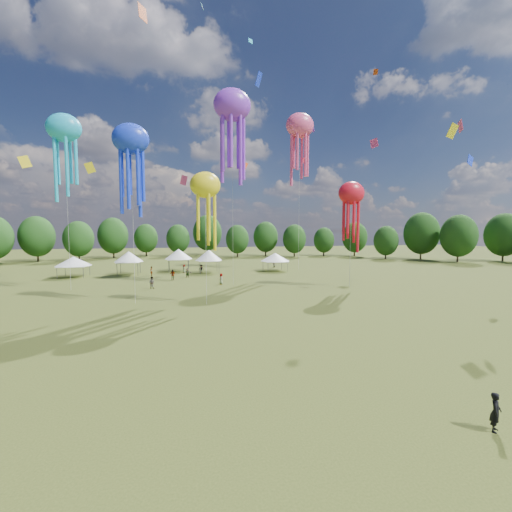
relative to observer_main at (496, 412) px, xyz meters
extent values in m
plane|color=#384416|center=(-8.51, 0.61, -0.79)|extent=(300.00, 300.00, 0.00)
imported|color=black|center=(0.00, 0.00, 0.00)|extent=(0.69, 0.65, 1.58)
imported|color=gray|center=(-16.29, 36.86, 0.06)|extent=(1.00, 0.89, 1.71)
imported|color=gray|center=(-11.76, 53.71, 0.00)|extent=(0.78, 0.92, 1.59)
imported|color=gray|center=(7.55, 58.60, 0.11)|extent=(1.06, 1.11, 1.81)
imported|color=gray|center=(-8.51, 52.84, -0.01)|extent=(1.06, 0.67, 1.56)
imported|color=gray|center=(-13.67, 44.47, 0.07)|extent=(1.03, 0.46, 1.72)
imported|color=gray|center=(-11.23, 47.02, 0.02)|extent=(1.56, 0.74, 1.61)
imported|color=gray|center=(-17.52, 50.46, 0.05)|extent=(0.55, 0.70, 1.69)
imported|color=gray|center=(-6.42, 38.45, 0.03)|extent=(0.54, 0.82, 1.65)
cylinder|color=#47474C|center=(-32.58, 49.93, 0.15)|extent=(0.08, 0.08, 1.89)
cylinder|color=#47474C|center=(-32.58, 53.97, 0.15)|extent=(0.08, 0.08, 1.89)
cylinder|color=#47474C|center=(-28.54, 49.93, 0.15)|extent=(0.08, 0.08, 1.89)
cylinder|color=#47474C|center=(-28.54, 53.97, 0.15)|extent=(0.08, 0.08, 1.89)
cube|color=white|center=(-30.56, 51.95, 1.14)|extent=(4.44, 4.44, 0.10)
cone|color=white|center=(-30.56, 51.95, 2.00)|extent=(5.77, 5.77, 1.62)
cylinder|color=#47474C|center=(-23.47, 51.65, 0.34)|extent=(0.08, 0.08, 2.27)
cylinder|color=#47474C|center=(-23.47, 55.17, 0.34)|extent=(0.08, 0.08, 2.27)
cylinder|color=#47474C|center=(-19.95, 51.65, 0.34)|extent=(0.08, 0.08, 2.27)
cylinder|color=#47474C|center=(-19.95, 55.17, 0.34)|extent=(0.08, 0.08, 2.27)
cube|color=white|center=(-21.71, 53.41, 1.53)|extent=(3.92, 3.92, 0.10)
cone|color=white|center=(-21.71, 53.41, 2.55)|extent=(5.10, 5.10, 1.94)
cylinder|color=#47474C|center=(-14.65, 54.66, 0.38)|extent=(0.08, 0.08, 2.34)
cylinder|color=#47474C|center=(-14.65, 58.41, 0.38)|extent=(0.08, 0.08, 2.34)
cylinder|color=#47474C|center=(-10.90, 54.66, 0.38)|extent=(0.08, 0.08, 2.34)
cylinder|color=#47474C|center=(-10.90, 58.41, 0.38)|extent=(0.08, 0.08, 2.34)
cube|color=white|center=(-12.78, 56.54, 1.60)|extent=(4.15, 4.15, 0.10)
cone|color=white|center=(-12.78, 56.54, 2.66)|extent=(5.39, 5.39, 2.01)
cylinder|color=#47474C|center=(-8.86, 50.42, 0.38)|extent=(0.08, 0.08, 2.35)
cylinder|color=#47474C|center=(-8.86, 53.90, 0.38)|extent=(0.08, 0.08, 2.35)
cylinder|color=#47474C|center=(-5.38, 50.42, 0.38)|extent=(0.08, 0.08, 2.35)
cylinder|color=#47474C|center=(-5.38, 53.90, 0.38)|extent=(0.08, 0.08, 2.35)
cube|color=white|center=(-7.12, 52.16, 1.60)|extent=(3.88, 3.88, 0.10)
cone|color=white|center=(-7.12, 52.16, 2.66)|extent=(5.04, 5.04, 2.01)
cylinder|color=#47474C|center=(4.14, 50.46, 0.16)|extent=(0.08, 0.08, 1.91)
cylinder|color=#47474C|center=(4.14, 54.48, 0.16)|extent=(0.08, 0.08, 1.91)
cylinder|color=#47474C|center=(8.16, 50.46, 0.16)|extent=(0.08, 0.08, 1.91)
cylinder|color=#47474C|center=(8.16, 54.48, 0.16)|extent=(0.08, 0.08, 1.91)
cube|color=white|center=(6.15, 52.47, 1.17)|extent=(4.42, 4.42, 0.10)
cone|color=white|center=(6.15, 52.47, 2.03)|extent=(5.75, 5.75, 1.64)
ellipsoid|color=#1A38ED|center=(-17.26, 27.63, 17.06)|extent=(3.85, 2.69, 3.27)
cylinder|color=beige|center=(-17.26, 27.63, 8.13)|extent=(0.03, 0.03, 17.85)
ellipsoid|color=#8E32E0|center=(-4.80, 37.08, 25.09)|extent=(5.36, 3.75, 4.56)
cylinder|color=beige|center=(-4.80, 37.08, 12.15)|extent=(0.03, 0.03, 25.88)
ellipsoid|color=red|center=(11.22, 31.85, 12.54)|extent=(3.80, 2.66, 3.23)
cylinder|color=beige|center=(11.22, 31.85, 5.87)|extent=(0.03, 0.03, 13.33)
ellipsoid|color=#1BB9EC|center=(-26.96, 38.27, 20.75)|extent=(4.34, 3.04, 3.69)
cylinder|color=beige|center=(-26.96, 38.27, 9.98)|extent=(0.03, 0.03, 21.54)
ellipsoid|color=yellow|center=(-9.57, 25.46, 12.15)|extent=(3.27, 2.29, 2.78)
cylinder|color=beige|center=(-9.57, 25.46, 5.68)|extent=(0.03, 0.03, 12.95)
ellipsoid|color=#F64885|center=(11.21, 52.63, 28.19)|extent=(5.68, 3.97, 4.83)
cylinder|color=beige|center=(11.21, 52.63, 13.70)|extent=(0.03, 0.03, 28.98)
cube|color=#1BB9EC|center=(-1.89, 38.22, 34.76)|extent=(0.69, 0.59, 0.93)
cube|color=#F64885|center=(-11.41, 67.15, 18.84)|extent=(1.80, 1.42, 2.56)
cube|color=#8E32E0|center=(18.45, 63.06, 30.91)|extent=(0.39, 0.85, 1.04)
cube|color=#E0480E|center=(-2.76, 39.12, 17.15)|extent=(1.43, 0.73, 1.44)
cube|color=yellow|center=(17.91, 21.66, 18.50)|extent=(1.49, 0.77, 1.63)
cube|color=#1BB9EC|center=(-7.77, 52.45, 47.78)|extent=(0.61, 1.01, 1.04)
cube|color=#F64885|center=(19.96, 22.69, 19.51)|extent=(0.46, 1.20, 1.47)
cube|color=#E0480E|center=(-16.67, 37.68, 36.18)|extent=(1.12, 1.50, 2.08)
cube|color=yellow|center=(-30.47, 64.65, 20.37)|extent=(2.22, 0.62, 2.52)
cube|color=#1A38ED|center=(0.48, 42.97, 31.71)|extent=(1.43, 2.08, 2.28)
cube|color=#F64885|center=(29.77, 55.64, 26.61)|extent=(1.12, 1.83, 2.39)
cube|color=red|center=(18.58, 68.62, 25.02)|extent=(1.55, 0.44, 1.78)
cube|color=#E0480E|center=(17.33, 36.31, 31.58)|extent=(0.59, 0.50, 0.92)
cube|color=yellow|center=(-40.47, 59.88, 20.15)|extent=(2.21, 0.83, 2.62)
cube|color=#7EC01F|center=(-8.52, 43.28, 13.15)|extent=(1.01, 0.99, 1.24)
cube|color=#1A38ED|center=(27.83, 28.73, 17.19)|extent=(1.57, 0.57, 1.82)
cylinder|color=#38281C|center=(-49.20, 86.10, 0.91)|extent=(0.44, 0.44, 3.41)
ellipsoid|color=#1C4115|center=(-49.20, 86.10, 5.82)|extent=(8.53, 8.53, 10.66)
cylinder|color=#38281C|center=(-39.11, 85.63, 0.74)|extent=(0.44, 0.44, 3.07)
ellipsoid|color=#1C4115|center=(-39.11, 85.63, 5.15)|extent=(7.66, 7.66, 9.58)
cylinder|color=#38281C|center=(-32.02, 93.95, 0.93)|extent=(0.44, 0.44, 3.43)
ellipsoid|color=#1C4115|center=(-32.02, 93.95, 5.86)|extent=(8.58, 8.58, 10.73)
cylinder|color=#38281C|center=(-23.27, 99.57, 0.68)|extent=(0.44, 0.44, 2.95)
ellipsoid|color=#1C4115|center=(-23.27, 99.57, 4.92)|extent=(7.37, 7.37, 9.21)
cylinder|color=#38281C|center=(-13.21, 95.67, 0.65)|extent=(0.44, 0.44, 2.89)
ellipsoid|color=#1C4115|center=(-13.21, 95.67, 4.81)|extent=(7.23, 7.23, 9.04)
cylinder|color=#38281C|center=(-3.60, 100.10, 1.13)|extent=(0.44, 0.44, 3.84)
ellipsoid|color=#1C4115|center=(-3.60, 100.10, 6.65)|extent=(9.60, 9.60, 11.99)
cylinder|color=#38281C|center=(4.68, 89.05, 0.63)|extent=(0.44, 0.44, 2.84)
ellipsoid|color=#1C4115|center=(4.68, 89.05, 4.72)|extent=(7.11, 7.11, 8.89)
cylinder|color=#38281C|center=(14.42, 91.65, 0.79)|extent=(0.44, 0.44, 3.16)
ellipsoid|color=#1C4115|center=(14.42, 91.65, 5.34)|extent=(7.91, 7.91, 9.88)
cylinder|color=#38281C|center=(22.18, 85.90, 0.65)|extent=(0.44, 0.44, 2.88)
ellipsoid|color=#1C4115|center=(22.18, 85.90, 4.79)|extent=(7.21, 7.21, 9.01)
cylinder|color=#38281C|center=(33.00, 87.85, 0.52)|extent=(0.44, 0.44, 2.63)
ellipsoid|color=#1C4115|center=(33.00, 87.85, 4.30)|extent=(6.57, 6.57, 8.22)
cylinder|color=#38281C|center=(42.00, 84.34, 0.77)|extent=(0.44, 0.44, 3.13)
ellipsoid|color=#1C4115|center=(42.00, 84.34, 5.26)|extent=(7.81, 7.81, 9.77)
cylinder|color=#38281C|center=(45.13, 72.42, 0.57)|extent=(0.44, 0.44, 2.72)
ellipsoid|color=#1C4115|center=(45.13, 72.42, 4.48)|extent=(6.80, 6.80, 8.50)
cylinder|color=#38281C|center=(54.45, 69.53, 1.11)|extent=(0.44, 0.44, 3.81)
ellipsoid|color=#1C4115|center=(54.45, 69.53, 6.59)|extent=(9.52, 9.52, 11.90)
cylinder|color=#38281C|center=(58.06, 60.41, 0.96)|extent=(0.44, 0.44, 3.51)
ellipsoid|color=#1C4115|center=(58.06, 60.41, 6.01)|extent=(8.78, 8.78, 10.97)
cylinder|color=#38281C|center=(70.87, 58.88, 1.03)|extent=(0.44, 0.44, 3.64)
ellipsoid|color=#1C4115|center=(70.87, 58.88, 6.26)|extent=(9.10, 9.10, 11.37)
camera|label=1|loc=(-12.15, -9.99, 7.23)|focal=22.78mm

